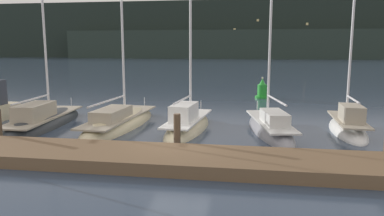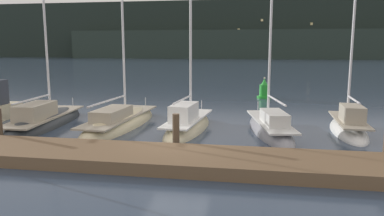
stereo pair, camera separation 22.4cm
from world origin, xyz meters
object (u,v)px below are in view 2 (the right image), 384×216
Objects in this scene: sailboat_berth_4 at (120,125)px; sailboat_berth_6 at (270,130)px; channel_buoy at (264,91)px; sailboat_berth_7 at (348,129)px; sailboat_berth_5 at (188,128)px; sailboat_berth_3 at (45,123)px.

sailboat_berth_4 is 7.84m from sailboat_berth_6.
sailboat_berth_6 is at bearing -89.53° from channel_buoy.
channel_buoy is (-0.10, 12.72, 0.49)m from sailboat_berth_6.
sailboat_berth_6 is 1.45× the size of sailboat_berth_7.
channel_buoy is at bearing 90.47° from sailboat_berth_6.
sailboat_berth_4 is 7.34× the size of channel_buoy.
sailboat_berth_5 reaches higher than channel_buoy.
sailboat_berth_5 is at bearing 1.00° from sailboat_berth_3.
sailboat_berth_3 is 0.95× the size of sailboat_berth_6.
sailboat_berth_3 is 7.83m from sailboat_berth_5.
sailboat_berth_7 is at bearing 2.70° from sailboat_berth_4.
sailboat_berth_3 is 17.67m from channel_buoy.
sailboat_berth_5 is (3.73, -0.33, 0.05)m from sailboat_berth_4.
sailboat_berth_7 is 4.36× the size of channel_buoy.
sailboat_berth_4 is 3.74m from sailboat_berth_5.
sailboat_berth_5 is 4.12m from sailboat_berth_6.
sailboat_berth_5 is 0.87× the size of sailboat_berth_6.
channel_buoy is at bearing 58.54° from sailboat_berth_4.
sailboat_berth_7 is (7.93, 0.88, 0.02)m from sailboat_berth_5.
sailboat_berth_3 is 1.37× the size of sailboat_berth_7.
sailboat_berth_4 is 11.67m from sailboat_berth_7.
sailboat_berth_4 is at bearing 179.40° from sailboat_berth_6.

